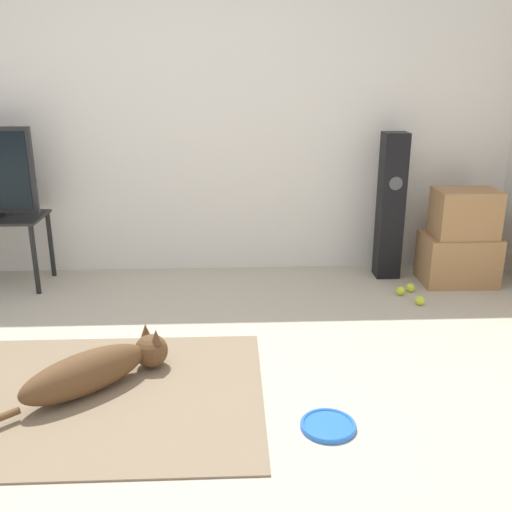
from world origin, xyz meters
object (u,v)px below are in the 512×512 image
(cardboard_box_lower, at_px, (458,259))
(tennis_ball_by_boxes, at_px, (410,288))
(floor_speaker, at_px, (391,207))
(frisbee, at_px, (328,425))
(dog, at_px, (98,369))
(cardboard_box_upper, at_px, (465,213))
(tennis_ball_near_speaker, at_px, (401,291))
(tennis_ball_loose_on_carpet, at_px, (420,300))

(cardboard_box_lower, height_order, tennis_ball_by_boxes, cardboard_box_lower)
(floor_speaker, bearing_deg, frisbee, -111.55)
(dog, xyz_separation_m, tennis_ball_by_boxes, (2.00, 1.26, -0.08))
(floor_speaker, bearing_deg, cardboard_box_upper, -20.04)
(dog, xyz_separation_m, tennis_ball_near_speaker, (1.91, 1.20, -0.08))
(floor_speaker, distance_m, tennis_ball_loose_on_carpet, 0.81)
(cardboard_box_upper, bearing_deg, frisbee, -125.58)
(cardboard_box_upper, distance_m, floor_speaker, 0.54)
(tennis_ball_loose_on_carpet, bearing_deg, tennis_ball_near_speaker, 113.92)
(cardboard_box_upper, bearing_deg, tennis_ball_loose_on_carpet, -135.63)
(frisbee, relative_size, tennis_ball_near_speaker, 3.90)
(cardboard_box_upper, height_order, floor_speaker, floor_speaker)
(cardboard_box_lower, relative_size, cardboard_box_upper, 1.21)
(tennis_ball_near_speaker, bearing_deg, cardboard_box_lower, 26.73)
(cardboard_box_upper, xyz_separation_m, tennis_ball_loose_on_carpet, (-0.43, -0.42, -0.52))
(cardboard_box_lower, xyz_separation_m, cardboard_box_upper, (0.01, -0.02, 0.36))
(dog, xyz_separation_m, floor_speaker, (1.91, 1.62, 0.44))
(dog, relative_size, floor_speaker, 0.73)
(cardboard_box_lower, xyz_separation_m, tennis_ball_by_boxes, (-0.41, -0.19, -0.15))
(cardboard_box_lower, relative_size, tennis_ball_by_boxes, 8.23)
(floor_speaker, relative_size, tennis_ball_near_speaker, 17.01)
(frisbee, relative_size, tennis_ball_by_boxes, 3.90)
(frisbee, height_order, cardboard_box_upper, cardboard_box_upper)
(dog, distance_m, cardboard_box_lower, 2.81)
(cardboard_box_lower, relative_size, tennis_ball_loose_on_carpet, 8.23)
(tennis_ball_near_speaker, distance_m, tennis_ball_loose_on_carpet, 0.20)
(floor_speaker, height_order, tennis_ball_by_boxes, floor_speaker)
(frisbee, xyz_separation_m, tennis_ball_near_speaker, (0.79, 1.58, 0.02))
(frisbee, bearing_deg, tennis_ball_near_speaker, 63.46)
(frisbee, distance_m, cardboard_box_upper, 2.30)
(dog, relative_size, frisbee, 3.17)
(cardboard_box_lower, distance_m, floor_speaker, 0.65)
(dog, bearing_deg, cardboard_box_upper, 30.73)
(tennis_ball_by_boxes, bearing_deg, dog, -147.69)
(frisbee, distance_m, tennis_ball_by_boxes, 1.86)
(dog, xyz_separation_m, frisbee, (1.12, -0.38, -0.11))
(cardboard_box_lower, bearing_deg, floor_speaker, 161.18)
(cardboard_box_upper, distance_m, tennis_ball_loose_on_carpet, 0.79)
(frisbee, height_order, cardboard_box_lower, cardboard_box_lower)
(dog, relative_size, cardboard_box_lower, 1.50)
(frisbee, bearing_deg, tennis_ball_loose_on_carpet, 58.07)
(cardboard_box_upper, relative_size, tennis_ball_near_speaker, 6.81)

